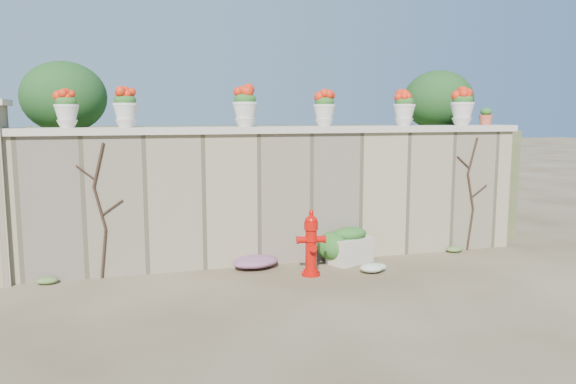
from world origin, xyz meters
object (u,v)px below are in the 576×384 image
object	(u,v)px
fire_hydrant	(311,243)
terracotta_pot	(486,117)
planter_box	(350,246)
urn_pot_0	(66,109)

from	to	relation	value
fire_hydrant	terracotta_pot	xyz separation A→B (m)	(3.43, 0.91, 1.76)
fire_hydrant	terracotta_pot	size ratio (longest dim) A/B	3.32
planter_box	urn_pot_0	xyz separation A→B (m)	(-4.04, 0.41, 2.10)
urn_pot_0	terracotta_pot	bearing A→B (deg)	0.00
urn_pot_0	planter_box	bearing A→B (deg)	-5.81
planter_box	terracotta_pot	xyz separation A→B (m)	(2.63, 0.41, 1.97)
planter_box	terracotta_pot	world-z (taller)	terracotta_pot
fire_hydrant	planter_box	size ratio (longest dim) A/B	1.22
terracotta_pot	fire_hydrant	bearing A→B (deg)	-165.20
fire_hydrant	planter_box	bearing A→B (deg)	38.63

